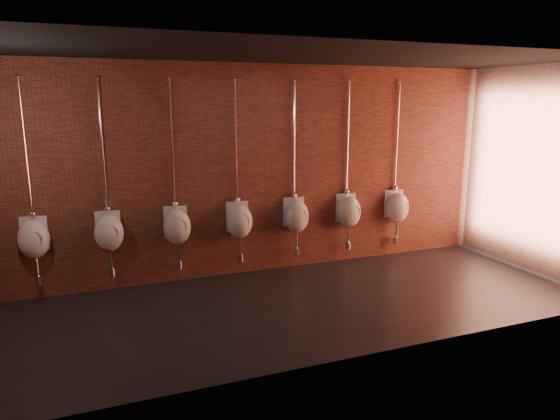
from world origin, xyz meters
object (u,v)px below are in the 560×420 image
Objects in this scene: urinal_1 at (109,232)px; urinal_4 at (296,215)px; urinal_5 at (349,211)px; urinal_2 at (177,226)px; urinal_6 at (397,207)px; urinal_0 at (34,238)px; urinal_3 at (239,220)px.

urinal_1 and urinal_4 have the same top height.
urinal_5 is (0.94, 0.00, 0.00)m from urinal_4.
urinal_2 is at bearing 180.00° from urinal_5.
urinal_1 and urinal_6 have the same top height.
urinal_5 and urinal_6 have the same top height.
urinal_3 is (2.81, 0.00, 0.00)m from urinal_0.
urinal_5 is at bearing 0.00° from urinal_2.
urinal_1 is at bearing 180.00° from urinal_2.
urinal_6 is at bearing 0.00° from urinal_2.
urinal_4 is at bearing 0.00° from urinal_2.
urinal_1 and urinal_3 have the same top height.
urinal_2 and urinal_4 have the same top height.
urinal_0 is 1.00× the size of urinal_5.
urinal_0 and urinal_1 have the same top height.
urinal_6 is (2.81, 0.00, 0.00)m from urinal_3.
urinal_1 is 1.00× the size of urinal_2.
urinal_5 is at bearing 0.00° from urinal_4.
urinal_1 is 2.81m from urinal_4.
urinal_2 and urinal_6 have the same top height.
urinal_0 is 1.00× the size of urinal_2.
urinal_0 is 1.00× the size of urinal_4.
urinal_0 is 4.69m from urinal_5.
urinal_0 is at bearing 180.00° from urinal_1.
urinal_5 is at bearing 0.00° from urinal_3.
urinal_1 is at bearing 180.00° from urinal_3.
urinal_1 is 0.94m from urinal_2.
urinal_0 is 1.00× the size of urinal_3.
urinal_1 is (0.94, 0.00, 0.00)m from urinal_0.
urinal_3 is 1.87m from urinal_5.
urinal_2 is (0.94, 0.00, 0.00)m from urinal_1.
urinal_0 and urinal_3 have the same top height.
urinal_2 is 3.75m from urinal_6.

